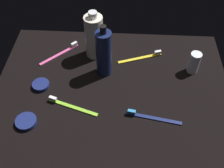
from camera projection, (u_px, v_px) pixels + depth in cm
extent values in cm
cube|color=black|center=(112.00, 91.00, 97.36)|extent=(84.00, 64.00, 1.20)
cylinder|color=#141E48|center=(104.00, 54.00, 95.82)|extent=(5.62, 5.62, 18.29)
cylinder|color=black|center=(103.00, 30.00, 87.88)|extent=(2.20, 2.20, 2.80)
cylinder|color=silver|center=(94.00, 37.00, 102.71)|extent=(6.98, 6.98, 17.42)
cylinder|color=silver|center=(93.00, 15.00, 95.32)|extent=(3.20, 3.20, 2.20)
cylinder|color=silver|center=(194.00, 63.00, 99.83)|extent=(4.02, 4.02, 8.53)
cube|color=#8CD133|center=(73.00, 107.00, 91.33)|extent=(17.48, 6.75, 0.90)
cube|color=white|center=(53.00, 98.00, 92.34)|extent=(2.81, 1.86, 1.20)
cube|color=navy|center=(154.00, 118.00, 88.37)|extent=(17.93, 4.32, 0.90)
cube|color=#338CCC|center=(132.00, 112.00, 88.72)|extent=(2.75, 1.54, 1.20)
cube|color=yellow|center=(140.00, 58.00, 107.05)|extent=(17.35, 7.20, 0.90)
cube|color=white|center=(158.00, 52.00, 107.66)|extent=(2.82, 1.91, 1.20)
cube|color=#E55999|center=(59.00, 54.00, 108.49)|extent=(13.72, 13.43, 0.90)
cube|color=white|center=(74.00, 44.00, 110.94)|extent=(2.63, 2.60, 1.20)
cylinder|color=navy|center=(26.00, 122.00, 87.02)|extent=(6.79, 6.79, 1.60)
cylinder|color=navy|center=(41.00, 84.00, 97.48)|extent=(6.08, 6.08, 1.56)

